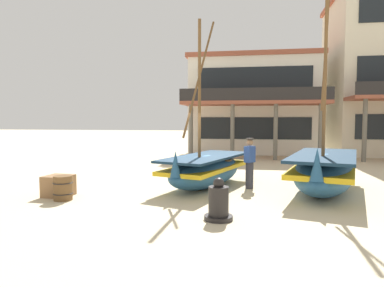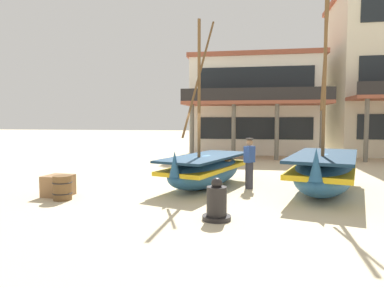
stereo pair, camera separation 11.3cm
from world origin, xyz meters
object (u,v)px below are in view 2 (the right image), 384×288
fisherman_by_hull (249,164)px  fishing_boat_near_left (324,171)px  capstan_winch (217,203)px  cargo_crate (58,186)px  wooden_barrel (62,188)px  harbor_building_main (255,105)px  fishing_boat_centre_large (206,169)px

fisherman_by_hull → fishing_boat_near_left: bearing=-7.8°
capstan_winch → fishing_boat_near_left: bearing=49.3°
capstan_winch → fisherman_by_hull: bearing=79.6°
cargo_crate → wooden_barrel: bearing=-48.4°
fishing_boat_near_left → harbor_building_main: bearing=98.5°
wooden_barrel → fishing_boat_near_left: bearing=16.7°
fishing_boat_near_left → capstan_winch: fishing_boat_near_left is taller
fishing_boat_near_left → wooden_barrel: bearing=-163.3°
wooden_barrel → fishing_boat_centre_large: bearing=34.8°
fishing_boat_centre_large → fisherman_by_hull: size_ratio=3.37×
wooden_barrel → cargo_crate: wooden_barrel is taller
fishing_boat_centre_large → wooden_barrel: (-3.79, -2.63, -0.26)m
fishing_boat_centre_large → wooden_barrel: size_ratio=8.11×
capstan_winch → cargo_crate: bearing=161.3°
fishing_boat_centre_large → harbor_building_main: bearing=82.9°
fishing_boat_near_left → fishing_boat_centre_large: 3.79m
capstan_winch → cargo_crate: 5.25m
capstan_winch → wooden_barrel: capstan_winch is taller
fishing_boat_centre_large → wooden_barrel: 4.62m
wooden_barrel → harbor_building_main: (5.47, 16.17, 2.98)m
fisherman_by_hull → cargo_crate: 6.07m
fisherman_by_hull → harbor_building_main: (0.22, 13.58, 2.50)m
harbor_building_main → capstan_winch: bearing=-93.0°
fishing_boat_near_left → capstan_winch: (-3.00, -3.48, -0.30)m
fisherman_by_hull → harbor_building_main: bearing=89.1°
fisherman_by_hull → cargo_crate: bearing=-159.5°
fishing_boat_centre_large → wooden_barrel: fishing_boat_centre_large is taller
fishing_boat_near_left → capstan_winch: 4.61m
fishing_boat_centre_large → fisherman_by_hull: (1.46, -0.04, 0.23)m
wooden_barrel → harbor_building_main: 17.33m
fishing_boat_near_left → harbor_building_main: size_ratio=0.72×
capstan_winch → wooden_barrel: (-4.55, 1.21, -0.04)m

